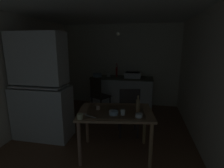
{
  "coord_description": "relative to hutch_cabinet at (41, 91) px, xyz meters",
  "views": [
    {
      "loc": [
        0.77,
        -2.96,
        1.79
      ],
      "look_at": [
        0.15,
        0.18,
        1.06
      ],
      "focal_mm": 27.73,
      "sensor_mm": 36.0,
      "label": 1
    }
  ],
  "objects": [
    {
      "name": "chair_by_counter",
      "position": [
        0.75,
        1.35,
        -0.43
      ],
      "size": [
        0.55,
        0.55,
        0.98
      ],
      "color": "black",
      "rests_on": "ground"
    },
    {
      "name": "glass_bottle",
      "position": [
        1.83,
        -0.2,
        -0.08
      ],
      "size": [
        0.06,
        0.06,
        0.26
      ],
      "color": "olive",
      "rests_on": "dining_table"
    },
    {
      "name": "soup_bowl_small",
      "position": [
        1.86,
        -0.43,
        -0.16
      ],
      "size": [
        0.1,
        0.1,
        0.05
      ],
      "primitive_type": "cylinder",
      "color": "white",
      "rests_on": "dining_table"
    },
    {
      "name": "wall_left",
      "position": [
        -0.61,
        0.14,
        0.24
      ],
      "size": [
        0.1,
        4.41,
        2.37
      ],
      "primitive_type": "cube",
      "color": "beige",
      "rests_on": "ground"
    },
    {
      "name": "wall_back",
      "position": [
        1.16,
        2.34,
        0.24
      ],
      "size": [
        3.54,
        0.1,
        2.37
      ],
      "primitive_type": "cube",
      "color": "beige",
      "rests_on": "ground"
    },
    {
      "name": "serving_bowl_wide",
      "position": [
        1.48,
        -0.4,
        -0.16
      ],
      "size": [
        0.14,
        0.14,
        0.06
      ],
      "primitive_type": "cylinder",
      "color": "#9EB2C6",
      "rests_on": "dining_table"
    },
    {
      "name": "hand_pump",
      "position": [
        1.1,
        2.02,
        0.11
      ],
      "size": [
        0.05,
        0.27,
        0.39
      ],
      "color": "#B21E19",
      "rests_on": "counter_cabinet"
    },
    {
      "name": "stoneware_crock",
      "position": [
        0.87,
        1.98,
        0.0
      ],
      "size": [
        0.1,
        0.1,
        0.13
      ],
      "primitive_type": "cylinder",
      "color": "beige",
      "rests_on": "counter_cabinet"
    },
    {
      "name": "wall_right",
      "position": [
        2.92,
        0.14,
        0.24
      ],
      "size": [
        0.1,
        4.41,
        2.37
      ],
      "primitive_type": "cube",
      "color": "beige",
      "rests_on": "ground"
    },
    {
      "name": "counter_cabinet",
      "position": [
        1.27,
        1.97,
        -0.5
      ],
      "size": [
        1.74,
        0.64,
        0.88
      ],
      "color": "silver",
      "rests_on": "ground"
    },
    {
      "name": "mug_dark",
      "position": [
        1.19,
        -0.25,
        -0.16
      ],
      "size": [
        0.06,
        0.06,
        0.06
      ],
      "primitive_type": "cylinder",
      "color": "tan",
      "rests_on": "dining_table"
    },
    {
      "name": "table_knife",
      "position": [
        1.16,
        -0.55,
        -0.19
      ],
      "size": [
        0.18,
        0.08,
        0.0
      ],
      "primitive_type": "cube",
      "rotation": [
        0.0,
        0.0,
        2.77
      ],
      "color": "silver",
      "rests_on": "dining_table"
    },
    {
      "name": "dining_table",
      "position": [
        1.48,
        -0.27,
        -0.29
      ],
      "size": [
        1.28,
        0.94,
        0.75
      ],
      "color": "#9D704E",
      "rests_on": "ground"
    },
    {
      "name": "mixing_bowl_counter",
      "position": [
        0.56,
        1.92,
        -0.01
      ],
      "size": [
        0.25,
        0.25,
        0.09
      ],
      "primitive_type": "cylinder",
      "color": "#9EB2C6",
      "rests_on": "counter_cabinet"
    },
    {
      "name": "ceiling_slab",
      "position": [
        1.16,
        0.14,
        1.48
      ],
      "size": [
        3.54,
        4.41,
        0.1
      ],
      "primitive_type": "cube",
      "color": "silver"
    },
    {
      "name": "hutch_cabinet",
      "position": [
        0.0,
        0.0,
        0.0
      ],
      "size": [
        1.08,
        0.51,
        2.02
      ],
      "color": "silver",
      "rests_on": "ground"
    },
    {
      "name": "chair_far_side",
      "position": [
        1.64,
        0.34,
        -0.43
      ],
      "size": [
        0.48,
        0.48,
        1.0
      ],
      "color": "#292021",
      "rests_on": "ground"
    },
    {
      "name": "ground_plane",
      "position": [
        1.16,
        0.14,
        -0.94
      ],
      "size": [
        5.31,
        5.31,
        0.0
      ],
      "primitive_type": "plane",
      "color": "brown"
    },
    {
      "name": "teacup_mint",
      "position": [
        1.03,
        -0.66,
        -0.15
      ],
      "size": [
        0.09,
        0.09,
        0.08
      ],
      "primitive_type": "cylinder",
      "color": "beige",
      "rests_on": "dining_table"
    },
    {
      "name": "pendant_bulb",
      "position": [
        1.41,
        0.35,
        1.04
      ],
      "size": [
        0.08,
        0.08,
        0.08
      ],
      "primitive_type": "sphere",
      "color": "#F9EFCC"
    },
    {
      "name": "teaspoon_near_bowl",
      "position": [
        1.01,
        -0.47,
        -0.19
      ],
      "size": [
        0.15,
        0.05,
        0.0
      ],
      "primitive_type": "cube",
      "rotation": [
        0.0,
        0.0,
        2.92
      ],
      "color": "beige",
      "rests_on": "dining_table"
    },
    {
      "name": "teacup_cream",
      "position": [
        1.62,
        -0.39,
        -0.15
      ],
      "size": [
        0.07,
        0.07,
        0.08
      ],
      "primitive_type": "cylinder",
      "color": "white",
      "rests_on": "dining_table"
    },
    {
      "name": "sink_basin",
      "position": [
        1.57,
        1.97,
        0.02
      ],
      "size": [
        0.44,
        0.34,
        0.15
      ],
      "color": "white",
      "rests_on": "counter_cabinet"
    }
  ]
}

